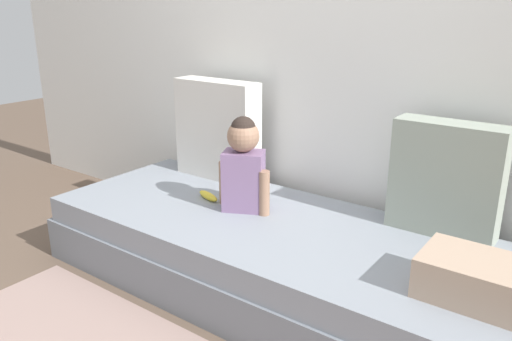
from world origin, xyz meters
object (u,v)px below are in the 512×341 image
Objects in this scene: toddler at (243,164)px; folded_blanket at (477,279)px; banana at (208,196)px; throw_pillow_right at (446,179)px; couch at (275,257)px; throw_pillow_left at (217,130)px.

folded_blanket is (1.20, -0.17, -0.17)m from toddler.
toddler is at bearing 2.19° from banana.
throw_pillow_right is at bearing 19.18° from toddler.
couch is at bearing 172.98° from folded_blanket.
throw_pillow_right is (1.37, 0.00, -0.03)m from throw_pillow_left.
throw_pillow_right is at bearing 119.57° from folded_blanket.
toddler reaches higher than banana.
toddler is at bearing 167.25° from couch.
couch is 0.92m from throw_pillow_left.
throw_pillow_right is 0.98m from toddler.
couch is at bearing -151.27° from throw_pillow_right.
throw_pillow_left reaches higher than throw_pillow_right.
banana is at bearing -164.14° from throw_pillow_right.
banana is at bearing 174.65° from couch.
throw_pillow_right is 0.60m from folded_blanket.
throw_pillow_left is 1.13× the size of throw_pillow_right.
toddler is 1.24× the size of folded_blanket.
throw_pillow_left is at bearing 163.33° from folded_blanket.
couch is at bearing -12.75° from toddler.
banana is at bearing 173.53° from folded_blanket.
throw_pillow_right reaches higher than couch.
toddler is (-0.24, 0.05, 0.43)m from couch.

